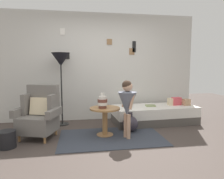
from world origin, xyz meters
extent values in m
plane|color=#423833|center=(0.00, 0.00, 0.00)|extent=(12.00, 12.00, 0.00)
cube|color=beige|center=(0.00, 1.95, 1.30)|extent=(4.80, 0.10, 2.60)
cube|color=black|center=(-0.81, 1.90, 1.57)|extent=(0.19, 0.02, 0.16)
cube|color=slate|center=(-0.81, 1.89, 1.57)|extent=(0.15, 0.01, 0.12)
cube|color=olive|center=(0.24, 1.90, 1.91)|extent=(0.13, 0.02, 0.14)
cube|color=#AAAA9E|center=(0.24, 1.89, 1.91)|extent=(0.10, 0.01, 0.11)
cube|color=olive|center=(0.81, 1.90, 1.69)|extent=(0.13, 0.02, 0.16)
cube|color=#A5A5A4|center=(0.81, 1.89, 1.69)|extent=(0.10, 0.01, 0.12)
cube|color=white|center=(-0.87, 1.90, 2.13)|extent=(0.11, 0.02, 0.15)
cube|color=silver|center=(-0.87, 1.89, 2.13)|extent=(0.08, 0.01, 0.12)
cube|color=black|center=(0.86, 1.90, 1.81)|extent=(0.09, 0.02, 0.27)
cube|color=#B5B5A7|center=(0.86, 1.89, 1.81)|extent=(0.07, 0.01, 0.21)
cube|color=#333842|center=(0.07, 0.51, 0.01)|extent=(1.90, 1.17, 0.01)
cylinder|color=#9E7042|center=(-1.57, 0.57, 0.06)|extent=(0.04, 0.04, 0.12)
cylinder|color=#9E7042|center=(-1.11, 0.41, 0.06)|extent=(0.04, 0.04, 0.12)
cylinder|color=#9E7042|center=(-1.42, 0.99, 0.06)|extent=(0.04, 0.04, 0.12)
cylinder|color=#9E7042|center=(-0.97, 0.84, 0.06)|extent=(0.04, 0.04, 0.12)
cube|color=slate|center=(-1.27, 0.70, 0.27)|extent=(0.75, 0.72, 0.30)
cube|color=slate|center=(-1.19, 0.92, 0.70)|extent=(0.61, 0.33, 0.55)
cube|color=slate|center=(-1.48, 0.88, 0.61)|extent=(0.17, 0.32, 0.39)
cube|color=slate|center=(-0.99, 0.71, 0.61)|extent=(0.17, 0.32, 0.39)
cube|color=slate|center=(-1.58, 0.79, 0.49)|extent=(0.25, 0.51, 0.14)
cube|color=slate|center=(-0.96, 0.58, 0.49)|extent=(0.25, 0.51, 0.14)
cube|color=beige|center=(-1.23, 0.80, 0.58)|extent=(0.39, 0.27, 0.33)
cube|color=#4C4742|center=(1.22, 1.33, 0.09)|extent=(1.94, 0.91, 0.18)
cube|color=silver|center=(1.22, 1.33, 0.29)|extent=(1.94, 0.91, 0.22)
cube|color=tan|center=(1.99, 1.30, 0.47)|extent=(0.18, 0.14, 0.15)
cube|color=#D64C56|center=(1.77, 1.37, 0.49)|extent=(0.23, 0.15, 0.18)
cube|color=beige|center=(1.67, 1.38, 0.48)|extent=(0.20, 0.13, 0.17)
cylinder|color=#9E7042|center=(-0.03, 0.66, 0.01)|extent=(0.32, 0.32, 0.02)
cylinder|color=#9E7042|center=(-0.03, 0.66, 0.26)|extent=(0.10, 0.10, 0.49)
cylinder|color=#9E7042|center=(-0.03, 0.66, 0.52)|extent=(0.58, 0.58, 0.03)
cylinder|color=brown|center=(-0.08, 0.62, 0.57)|extent=(0.15, 0.15, 0.06)
cylinder|color=silver|center=(-0.08, 0.62, 0.62)|extent=(0.18, 0.18, 0.06)
cylinder|color=brown|center=(-0.08, 0.62, 0.68)|extent=(0.18, 0.18, 0.06)
cylinder|color=silver|center=(-0.08, 0.62, 0.74)|extent=(0.15, 0.15, 0.06)
cylinder|color=silver|center=(-0.08, 0.62, 0.80)|extent=(0.07, 0.07, 0.06)
cylinder|color=black|center=(-0.90, 1.54, 0.01)|extent=(0.28, 0.28, 0.02)
cylinder|color=black|center=(-0.90, 1.54, 0.78)|extent=(0.03, 0.03, 1.52)
cone|color=black|center=(-0.90, 1.54, 1.47)|extent=(0.40, 0.40, 0.29)
cylinder|color=tan|center=(0.36, 0.38, 0.23)|extent=(0.07, 0.07, 0.46)
cylinder|color=tan|center=(0.33, 0.47, 0.23)|extent=(0.07, 0.07, 0.46)
cone|color=slate|center=(0.34, 0.43, 0.64)|extent=(0.34, 0.34, 0.43)
cylinder|color=slate|center=(0.34, 0.43, 0.79)|extent=(0.17, 0.17, 0.17)
cylinder|color=tan|center=(0.40, 0.32, 0.70)|extent=(0.13, 0.09, 0.29)
cylinder|color=tan|center=(0.32, 0.55, 0.70)|extent=(0.13, 0.09, 0.29)
sphere|color=tan|center=(0.34, 0.43, 0.96)|extent=(0.18, 0.18, 0.18)
sphere|color=#38281E|center=(0.33, 0.42, 0.98)|extent=(0.18, 0.18, 0.18)
cube|color=#85935F|center=(1.11, 1.32, 0.42)|extent=(0.24, 0.19, 0.03)
sphere|color=#332D38|center=(0.50, 0.81, 0.16)|extent=(0.32, 0.32, 0.32)
cylinder|color=#332D38|center=(0.50, 0.81, 0.36)|extent=(0.09, 0.09, 0.09)
cylinder|color=black|center=(-1.68, 0.32, 0.14)|extent=(0.28, 0.28, 0.28)
camera|label=1|loc=(-0.52, -3.11, 1.31)|focal=32.66mm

